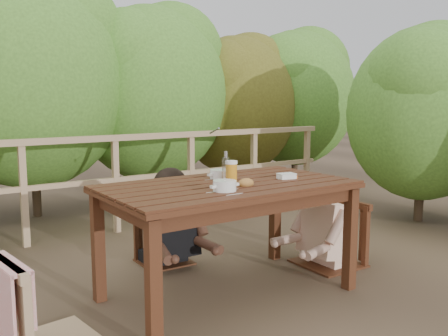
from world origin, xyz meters
TOP-DOWN VIEW (x-y plane):
  - ground at (0.00, 0.00)m, footprint 60.00×60.00m
  - table at (0.00, 0.00)m, footprint 1.70×0.96m
  - chair_left at (-1.23, -0.03)m, footprint 0.56×0.56m
  - chair_far at (-0.05, 0.86)m, footprint 0.42×0.42m
  - chair_right at (1.06, 0.04)m, footprint 0.51×0.51m
  - woman at (-0.05, 0.88)m, footprint 0.53×0.64m
  - diner_right at (1.09, 0.04)m, footprint 0.61×0.50m
  - railing at (0.00, 2.00)m, footprint 5.60×0.10m
  - hedge_row at (0.40, 3.20)m, footprint 6.60×1.60m
  - soup_near at (-0.18, -0.22)m, footprint 0.25×0.25m
  - soup_far at (0.07, 0.20)m, footprint 0.24×0.24m
  - bread_roll at (0.04, -0.15)m, footprint 0.11×0.09m
  - beer_glass at (0.06, 0.04)m, footprint 0.08×0.08m
  - bottle at (0.02, 0.05)m, footprint 0.06×0.06m
  - butter_tub at (0.46, -0.09)m, footprint 0.14×0.11m

SIDE VIEW (x-z plane):
  - ground at x=0.00m, z-range 0.00..0.00m
  - table at x=0.00m, z-range 0.00..0.79m
  - chair_far at x=-0.05m, z-range 0.00..0.82m
  - chair_right at x=1.06m, z-range 0.00..1.00m
  - railing at x=0.00m, z-range 0.00..1.01m
  - chair_left at x=-1.23m, z-range 0.00..1.02m
  - diner_right at x=1.09m, z-range 0.00..1.20m
  - woman at x=-0.05m, z-range 0.00..1.26m
  - butter_tub at x=0.46m, z-range 0.79..0.84m
  - bread_roll at x=0.04m, z-range 0.79..0.85m
  - soup_far at x=0.07m, z-range 0.79..0.87m
  - soup_near at x=-0.18m, z-range 0.79..0.87m
  - beer_glass at x=0.06m, z-range 0.79..0.95m
  - bottle at x=0.02m, z-range 0.79..1.02m
  - hedge_row at x=0.40m, z-range 0.00..3.80m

